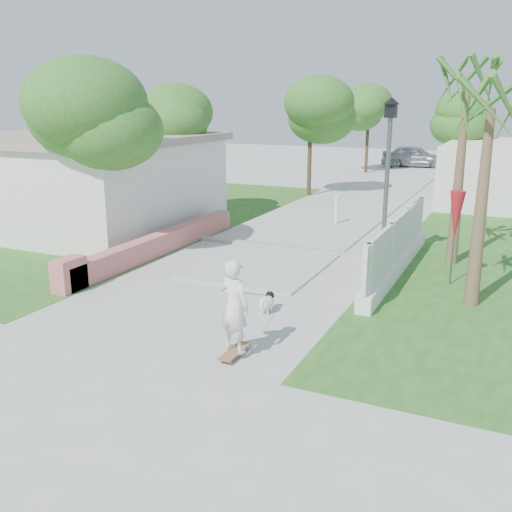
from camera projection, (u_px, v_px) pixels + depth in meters
The scene contains 20 objects.
ground at pixel (185, 315), 11.98m from camera, with size 90.00×90.00×0.00m, color #B7B7B2.
path_strip at pixel (390, 187), 29.48m from camera, with size 3.20×36.00×0.06m, color #B7B7B2.
curb at pixel (290, 248), 17.22m from camera, with size 6.50×0.25×0.10m, color #999993.
grass_left at pixel (139, 218), 21.82m from camera, with size 8.00×20.00×0.01m, color #225B1C.
pink_wall at pixel (152, 246), 16.35m from camera, with size 0.45×8.20×0.80m.
house_left at pixel (79, 181), 20.05m from camera, with size 8.40×7.40×3.23m.
lattice_fence at pixel (398, 252), 14.83m from camera, with size 0.35×7.00×1.50m.
street_lamp at pixel (387, 176), 14.98m from camera, with size 0.44×0.44×4.44m.
bollard at pixel (336, 209), 20.50m from camera, with size 0.14×0.14×1.09m.
patio_umbrella at pixel (456, 217), 13.52m from camera, with size 0.36×0.36×2.30m.
tree_left_near at pixel (97, 121), 15.40m from camera, with size 3.60×3.60×5.28m.
tree_left_mid at pixel (176, 125), 20.71m from camera, with size 3.20×3.20×4.85m.
tree_path_left at pixel (311, 113), 26.17m from camera, with size 3.40×3.40×5.23m.
tree_path_right at pixel (461, 119), 27.24m from camera, with size 3.00×3.00×4.79m.
tree_path_far at pixel (369, 110), 34.84m from camera, with size 3.20×3.20×5.17m.
palm_far at pixel (467, 95), 14.62m from camera, with size 1.80×1.80×5.30m.
palm_near at pixel (490, 121), 11.55m from camera, with size 1.80×1.80×4.70m.
skateboarder at pixel (240, 302), 10.23m from camera, with size 0.70×2.84×1.77m.
dog at pixel (267, 302), 12.05m from camera, with size 0.32×0.63×0.43m.
parked_car at pixel (415, 156), 38.27m from camera, with size 1.75×4.36×1.48m, color #A1A4A8.
Camera 1 is at (6.08, -9.56, 4.34)m, focal length 40.00 mm.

